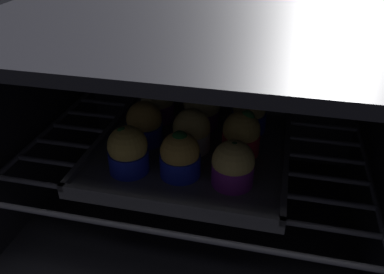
{
  "coord_description": "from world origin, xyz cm",
  "views": [
    {
      "loc": [
        12.31,
        -31.9,
        49.2
      ],
      "look_at": [
        0.0,
        20.62,
        17.1
      ],
      "focal_mm": 37.71,
      "sensor_mm": 36.0,
      "label": 1
    }
  ],
  "objects_px": {
    "muffin_row0_col0": "(128,151)",
    "muffin_row1_col1": "(192,131)",
    "muffin_row2_col2": "(249,112)",
    "muffin_row0_col1": "(179,156)",
    "muffin_row1_col0": "(145,124)",
    "muffin_row2_col0": "(158,102)",
    "baking_tray": "(192,150)",
    "muffin_row2_col1": "(202,107)",
    "muffin_row1_col2": "(241,134)",
    "muffin_row0_col2": "(233,165)"
  },
  "relations": [
    {
      "from": "muffin_row2_col0",
      "to": "muffin_row2_col2",
      "type": "bearing_deg",
      "value": -0.76
    },
    {
      "from": "muffin_row1_col0",
      "to": "muffin_row2_col2",
      "type": "height_order",
      "value": "same"
    },
    {
      "from": "muffin_row2_col1",
      "to": "muffin_row0_col2",
      "type": "bearing_deg",
      "value": -63.5
    },
    {
      "from": "muffin_row2_col1",
      "to": "muffin_row1_col1",
      "type": "bearing_deg",
      "value": -89.72
    },
    {
      "from": "muffin_row1_col1",
      "to": "muffin_row1_col2",
      "type": "distance_m",
      "value": 0.08
    },
    {
      "from": "baking_tray",
      "to": "muffin_row2_col2",
      "type": "relative_size",
      "value": 4.24
    },
    {
      "from": "muffin_row0_col0",
      "to": "muffin_row2_col2",
      "type": "height_order",
      "value": "same"
    },
    {
      "from": "muffin_row0_col1",
      "to": "muffin_row1_col0",
      "type": "distance_m",
      "value": 0.11
    },
    {
      "from": "muffin_row0_col0",
      "to": "muffin_row0_col2",
      "type": "bearing_deg",
      "value": 1.25
    },
    {
      "from": "muffin_row1_col1",
      "to": "muffin_row0_col0",
      "type": "bearing_deg",
      "value": -133.75
    },
    {
      "from": "baking_tray",
      "to": "muffin_row0_col1",
      "type": "bearing_deg",
      "value": -90.83
    },
    {
      "from": "muffin_row0_col2",
      "to": "muffin_row2_col2",
      "type": "height_order",
      "value": "muffin_row2_col2"
    },
    {
      "from": "muffin_row2_col0",
      "to": "muffin_row1_col1",
      "type": "bearing_deg",
      "value": -45.9
    },
    {
      "from": "muffin_row1_col1",
      "to": "baking_tray",
      "type": "bearing_deg",
      "value": 89.56
    },
    {
      "from": "muffin_row1_col0",
      "to": "muffin_row2_col1",
      "type": "relative_size",
      "value": 0.94
    },
    {
      "from": "muffin_row1_col2",
      "to": "muffin_row0_col2",
      "type": "bearing_deg",
      "value": -90.68
    },
    {
      "from": "muffin_row1_col1",
      "to": "muffin_row1_col2",
      "type": "xyz_separation_m",
      "value": [
        0.08,
        0.01,
        0.0
      ]
    },
    {
      "from": "muffin_row0_col1",
      "to": "muffin_row1_col2",
      "type": "xyz_separation_m",
      "value": [
        0.08,
        0.08,
        0.0
      ]
    },
    {
      "from": "muffin_row0_col2",
      "to": "muffin_row2_col1",
      "type": "height_order",
      "value": "muffin_row2_col1"
    },
    {
      "from": "muffin_row1_col0",
      "to": "muffin_row0_col0",
      "type": "bearing_deg",
      "value": -87.67
    },
    {
      "from": "muffin_row0_col1",
      "to": "muffin_row1_col0",
      "type": "xyz_separation_m",
      "value": [
        -0.08,
        0.07,
        0.0
      ]
    },
    {
      "from": "muffin_row2_col0",
      "to": "muffin_row2_col2",
      "type": "height_order",
      "value": "muffin_row2_col0"
    },
    {
      "from": "muffin_row0_col1",
      "to": "baking_tray",
      "type": "bearing_deg",
      "value": 89.17
    },
    {
      "from": "muffin_row1_col0",
      "to": "muffin_row1_col1",
      "type": "xyz_separation_m",
      "value": [
        0.08,
        -0.0,
        -0.0
      ]
    },
    {
      "from": "muffin_row2_col0",
      "to": "muffin_row2_col2",
      "type": "xyz_separation_m",
      "value": [
        0.16,
        -0.0,
        -0.0
      ]
    },
    {
      "from": "muffin_row0_col2",
      "to": "muffin_row2_col0",
      "type": "xyz_separation_m",
      "value": [
        -0.16,
        0.16,
        0.0
      ]
    },
    {
      "from": "muffin_row2_col2",
      "to": "muffin_row0_col0",
      "type": "bearing_deg",
      "value": -134.24
    },
    {
      "from": "muffin_row0_col1",
      "to": "muffin_row0_col0",
      "type": "bearing_deg",
      "value": -174.3
    },
    {
      "from": "muffin_row1_col0",
      "to": "muffin_row2_col1",
      "type": "xyz_separation_m",
      "value": [
        0.08,
        0.07,
        0.0
      ]
    },
    {
      "from": "muffin_row1_col0",
      "to": "muffin_row1_col1",
      "type": "height_order",
      "value": "muffin_row1_col0"
    },
    {
      "from": "baking_tray",
      "to": "muffin_row2_col0",
      "type": "distance_m",
      "value": 0.12
    },
    {
      "from": "muffin_row2_col1",
      "to": "muffin_row1_col2",
      "type": "bearing_deg",
      "value": -42.51
    },
    {
      "from": "muffin_row0_col1",
      "to": "muffin_row1_col0",
      "type": "height_order",
      "value": "same"
    },
    {
      "from": "muffin_row1_col2",
      "to": "baking_tray",
      "type": "bearing_deg",
      "value": -176.93
    },
    {
      "from": "muffin_row2_col2",
      "to": "muffin_row1_col1",
      "type": "bearing_deg",
      "value": -134.7
    },
    {
      "from": "baking_tray",
      "to": "muffin_row2_col1",
      "type": "relative_size",
      "value": 4.04
    },
    {
      "from": "muffin_row1_col2",
      "to": "muffin_row2_col2",
      "type": "distance_m",
      "value": 0.07
    },
    {
      "from": "muffin_row1_col1",
      "to": "muffin_row2_col1",
      "type": "xyz_separation_m",
      "value": [
        -0.0,
        0.08,
        0.0
      ]
    },
    {
      "from": "baking_tray",
      "to": "muffin_row2_col0",
      "type": "relative_size",
      "value": 4.15
    },
    {
      "from": "baking_tray",
      "to": "muffin_row0_col1",
      "type": "height_order",
      "value": "muffin_row0_col1"
    },
    {
      "from": "muffin_row1_col0",
      "to": "muffin_row1_col1",
      "type": "bearing_deg",
      "value": -2.74
    },
    {
      "from": "muffin_row2_col1",
      "to": "muffin_row2_col2",
      "type": "bearing_deg",
      "value": 2.49
    },
    {
      "from": "baking_tray",
      "to": "muffin_row1_col2",
      "type": "xyz_separation_m",
      "value": [
        0.08,
        0.0,
        0.04
      ]
    },
    {
      "from": "muffin_row0_col0",
      "to": "muffin_row1_col1",
      "type": "distance_m",
      "value": 0.11
    },
    {
      "from": "muffin_row1_col2",
      "to": "muffin_row2_col2",
      "type": "bearing_deg",
      "value": 87.07
    },
    {
      "from": "muffin_row0_col2",
      "to": "muffin_row1_col0",
      "type": "relative_size",
      "value": 0.94
    },
    {
      "from": "muffin_row0_col0",
      "to": "muffin_row2_col1",
      "type": "xyz_separation_m",
      "value": [
        0.07,
        0.15,
        0.0
      ]
    },
    {
      "from": "muffin_row2_col2",
      "to": "muffin_row0_col2",
      "type": "bearing_deg",
      "value": -91.75
    },
    {
      "from": "muffin_row0_col2",
      "to": "muffin_row1_col1",
      "type": "height_order",
      "value": "muffin_row1_col1"
    },
    {
      "from": "muffin_row1_col1",
      "to": "muffin_row2_col0",
      "type": "xyz_separation_m",
      "value": [
        -0.08,
        0.08,
        0.0
      ]
    }
  ]
}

